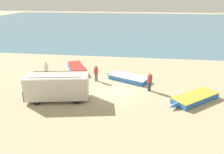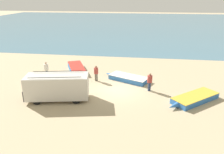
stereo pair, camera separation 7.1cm
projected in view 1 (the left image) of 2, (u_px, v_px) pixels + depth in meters
ground_plane at (118, 90)px, 21.38m from camera, size 200.00×200.00×0.00m
sea_water at (136, 24)px, 69.54m from camera, size 120.00×80.00×0.01m
parked_van at (57, 87)px, 19.03m from camera, size 5.71×2.94×2.43m
fishing_rowboat_0 at (77, 69)px, 26.42m from camera, size 3.28×5.18×0.68m
fishing_rowboat_1 at (127, 78)px, 23.76m from camera, size 5.05×3.28×0.52m
fishing_rowboat_2 at (194, 98)px, 19.12m from camera, size 4.88×4.35×0.53m
fisherman_0 at (150, 80)px, 20.90m from camera, size 0.47×0.47×1.80m
fisherman_1 at (46, 68)px, 24.31m from camera, size 0.47×0.47×1.78m
fisherman_2 at (96, 72)px, 23.33m from camera, size 0.45×0.45×1.70m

